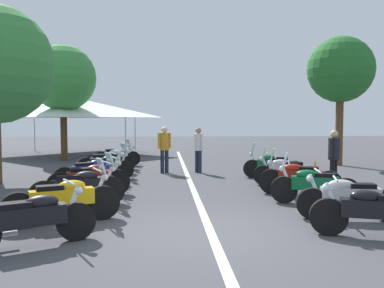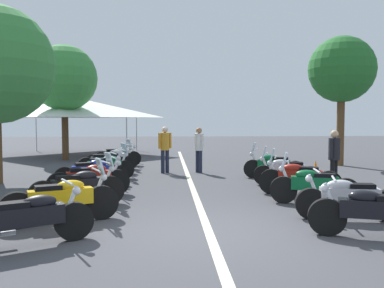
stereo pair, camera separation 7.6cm
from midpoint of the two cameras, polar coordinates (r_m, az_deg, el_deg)
The scene contains 24 objects.
ground_plane at distance 7.22m, azimuth 2.39°, elevation -12.50°, with size 80.00×80.00×0.00m, color #424247.
lane_centre_stripe at distance 12.59m, azimuth -0.36°, elevation -5.57°, with size 24.51×0.16×0.01m, color beige.
motorcycle_left_row_0 at distance 6.82m, azimuth -22.14°, elevation -9.77°, with size 1.13×1.87×1.00m.
motorcycle_left_row_1 at distance 8.10m, azimuth -17.97°, elevation -7.41°, with size 1.06×2.10×1.23m.
motorcycle_left_row_2 at distance 9.42m, azimuth -15.83°, elevation -5.87°, with size 1.13×1.99×1.23m.
motorcycle_left_row_3 at distance 10.67m, azimuth -14.46°, elevation -4.81°, with size 0.96×2.03×1.02m.
motorcycle_left_row_4 at distance 12.13m, azimuth -14.12°, elevation -3.85°, with size 1.01×2.04×1.00m.
motorcycle_left_row_5 at distance 13.42m, azimuth -12.36°, elevation -3.11°, with size 1.09×1.86×1.20m.
motorcycle_left_row_6 at distance 14.76m, azimuth -12.20°, elevation -2.51°, with size 0.90×2.00×1.01m.
motorcycle_left_row_7 at distance 15.94m, azimuth -11.44°, elevation -2.03°, with size 1.19×1.93×1.22m.
motorcycle_left_row_8 at distance 17.27m, azimuth -10.64°, elevation -1.66°, with size 0.88×1.93×1.00m.
motorcycle_right_row_0 at distance 7.45m, azimuth 24.38°, elevation -8.67°, with size 0.94×2.13×1.00m.
motorcycle_right_row_1 at distance 8.57m, azimuth 21.15°, elevation -7.06°, with size 0.76×2.09×0.99m.
motorcycle_right_row_2 at distance 9.87m, azimuth 16.63°, elevation -5.52°, with size 0.87×2.01×1.21m.
motorcycle_right_row_3 at distance 10.94m, azimuth 14.70°, elevation -4.56°, with size 0.93×2.07×1.22m.
motorcycle_right_row_4 at distance 12.38m, azimuth 12.95°, elevation -3.70°, with size 0.83×1.95×1.19m.
motorcycle_right_row_5 at distance 13.75m, azimuth 11.18°, elevation -2.94°, with size 0.95×1.95×1.20m.
traffic_cone_0 at distance 14.33m, azimuth 16.88°, elevation -3.45°, with size 0.36×0.36×0.61m.
bystander_1 at distance 14.91m, azimuth -4.08°, elevation -0.26°, with size 0.32×0.49×1.72m.
bystander_2 at distance 14.96m, azimuth 0.76°, elevation -0.33°, with size 0.46×0.32×1.69m.
bystander_3 at distance 12.21m, azimuth 19.28°, elevation -1.40°, with size 0.40×0.40×1.68m.
roadside_tree_0 at distance 20.76m, azimuth -17.93°, elevation 8.85°, with size 3.20×3.20×5.61m.
roadside_tree_2 at distance 18.58m, azimuth 20.18°, elevation 9.77°, with size 2.81×2.81×5.53m.
event_tent at distance 23.31m, azimuth -16.51°, elevation 4.98°, with size 6.98×6.98×3.20m.
Camera 1 is at (-6.90, 0.80, 1.99)m, focal length 37.65 mm.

